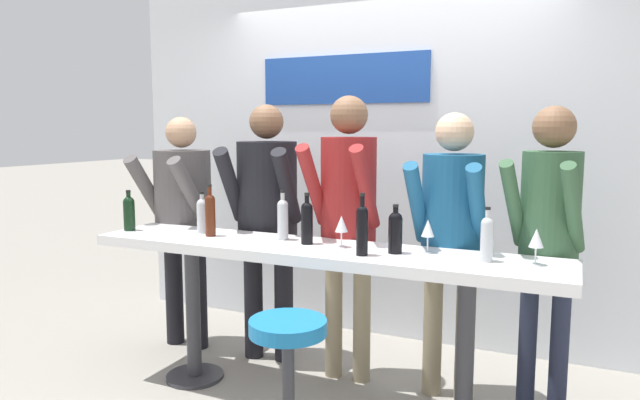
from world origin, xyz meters
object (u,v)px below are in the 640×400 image
(person_center, at_px, (452,224))
(bar_stool, at_px, (288,367))
(person_far_left, at_px, (182,208))
(person_center_left, at_px, (348,205))
(wine_bottle_4, at_px, (362,228))
(wine_bottle_0, at_px, (210,213))
(wine_bottle_5, at_px, (202,214))
(wine_glass_2, at_px, (536,239))
(wine_glass_0, at_px, (428,229))
(wine_bottle_7, at_px, (395,230))
(wine_bottle_3, at_px, (307,221))
(person_left, at_px, (267,205))
(wine_bottle_1, at_px, (129,212))
(person_center_right, at_px, (549,225))
(wine_glass_1, at_px, (341,225))
(wine_bottle_2, at_px, (487,237))
(tasting_table, at_px, (314,271))
(wine_bottle_6, at_px, (283,217))

(person_center, bearing_deg, bar_stool, -119.86)
(person_far_left, height_order, person_center_left, person_center_left)
(wine_bottle_4, bearing_deg, wine_bottle_0, 173.46)
(wine_bottle_5, distance_m, wine_glass_2, 1.96)
(wine_bottle_5, xyz_separation_m, wine_glass_0, (1.42, 0.02, 0.00))
(wine_bottle_7, height_order, wine_glass_2, wine_bottle_7)
(wine_bottle_3, bearing_deg, person_left, 139.63)
(person_far_left, xyz_separation_m, wine_bottle_5, (0.43, -0.35, 0.03))
(person_far_left, bearing_deg, wine_bottle_5, -37.37)
(person_center_left, height_order, wine_glass_0, person_center_left)
(wine_bottle_4, relative_size, wine_glass_2, 1.83)
(wine_bottle_1, bearing_deg, person_center, 13.14)
(person_center_right, bearing_deg, person_center, -169.87)
(person_center, distance_m, wine_bottle_0, 1.43)
(wine_bottle_0, xyz_separation_m, wine_glass_0, (1.31, 0.08, -0.02))
(bar_stool, bearing_deg, wine_glass_1, 86.85)
(wine_bottle_5, bearing_deg, person_center, 12.78)
(person_center, distance_m, wine_bottle_4, 0.63)
(wine_bottle_2, distance_m, wine_bottle_7, 0.46)
(person_center, height_order, wine_bottle_0, person_center)
(wine_bottle_2, relative_size, wine_glass_0, 1.53)
(tasting_table, bearing_deg, wine_bottle_0, 179.05)
(person_center, xyz_separation_m, wine_bottle_7, (-0.21, -0.40, 0.01))
(wine_bottle_2, xyz_separation_m, wine_bottle_4, (-0.60, -0.12, 0.02))
(person_far_left, bearing_deg, tasting_table, -17.15)
(wine_bottle_5, distance_m, wine_glass_0, 1.42)
(person_far_left, xyz_separation_m, wine_bottle_6, (0.99, -0.33, 0.04))
(wine_bottle_2, xyz_separation_m, wine_bottle_3, (-0.99, 0.02, 0.01))
(person_far_left, bearing_deg, wine_bottle_4, -16.97)
(wine_bottle_5, distance_m, wine_bottle_7, 1.27)
(wine_glass_0, height_order, wine_glass_1, same)
(bar_stool, height_order, person_far_left, person_far_left)
(person_far_left, xyz_separation_m, wine_bottle_3, (1.17, -0.39, 0.04))
(person_center_right, xyz_separation_m, wine_bottle_5, (-1.99, -0.33, -0.02))
(person_center_right, relative_size, wine_bottle_1, 6.53)
(wine_bottle_3, bearing_deg, person_center, 26.86)
(wine_bottle_2, bearing_deg, bar_stool, -145.25)
(person_left, height_order, wine_bottle_7, person_left)
(person_center_right, height_order, wine_glass_1, person_center_right)
(person_left, height_order, person_center, person_left)
(bar_stool, xyz_separation_m, wine_bottle_6, (-0.36, 0.63, 0.60))
(wine_bottle_1, height_order, wine_glass_2, wine_bottle_1)
(tasting_table, relative_size, wine_bottle_5, 10.47)
(wine_bottle_3, height_order, wine_glass_0, wine_bottle_3)
(wine_bottle_2, relative_size, wine_bottle_3, 0.93)
(wine_glass_0, bearing_deg, person_left, 162.50)
(wine_glass_0, bearing_deg, wine_bottle_5, -179.21)
(wine_bottle_0, bearing_deg, wine_glass_0, 3.68)
(wine_bottle_2, height_order, wine_bottle_5, wine_bottle_2)
(tasting_table, relative_size, bar_stool, 3.93)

